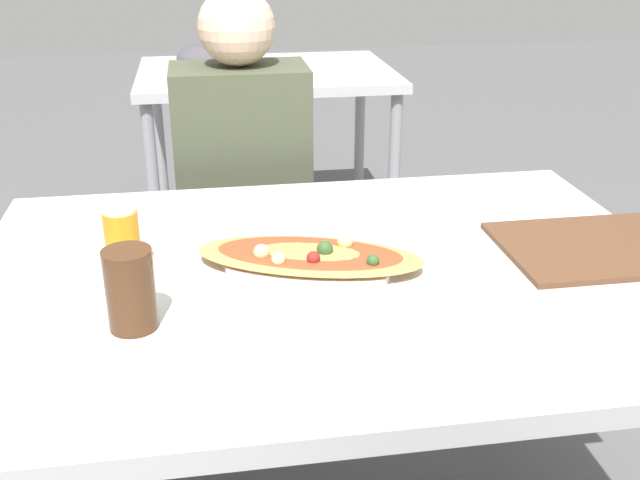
# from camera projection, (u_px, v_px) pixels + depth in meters

# --- Properties ---
(dining_table) EXTENTS (1.37, 1.00, 0.76)m
(dining_table) POSITION_uv_depth(u_px,v_px,m) (330.00, 298.00, 1.47)
(dining_table) COLOR silver
(dining_table) RESTS_ON ground_plane
(chair_far_seated) EXTENTS (0.40, 0.40, 0.87)m
(chair_far_seated) POSITION_uv_depth(u_px,v_px,m) (244.00, 234.00, 2.28)
(chair_far_seated) COLOR black
(chair_far_seated) RESTS_ON ground_plane
(person_seated) EXTENTS (0.37, 0.26, 1.22)m
(person_seated) POSITION_uv_depth(u_px,v_px,m) (243.00, 177.00, 2.09)
(person_seated) COLOR #2D2D38
(person_seated) RESTS_ON ground_plane
(pizza_main) EXTENTS (0.47, 0.33, 0.06)m
(pizza_main) POSITION_uv_depth(u_px,v_px,m) (310.00, 259.00, 1.44)
(pizza_main) COLOR white
(pizza_main) RESTS_ON dining_table
(soda_can) EXTENTS (0.07, 0.07, 0.12)m
(soda_can) POSITION_uv_depth(u_px,v_px,m) (123.00, 241.00, 1.41)
(soda_can) COLOR orange
(soda_can) RESTS_ON dining_table
(drink_glass) EXTENTS (0.08, 0.08, 0.14)m
(drink_glass) POSITION_uv_depth(u_px,v_px,m) (130.00, 289.00, 1.21)
(drink_glass) COLOR #4C2D19
(drink_glass) RESTS_ON dining_table
(serving_tray) EXTENTS (0.38, 0.30, 0.01)m
(serving_tray) POSITION_uv_depth(u_px,v_px,m) (597.00, 248.00, 1.52)
(serving_tray) COLOR brown
(serving_tray) RESTS_ON dining_table
(background_table) EXTENTS (1.10, 0.80, 0.88)m
(background_table) POSITION_uv_depth(u_px,v_px,m) (257.00, 83.00, 3.27)
(background_table) COLOR silver
(background_table) RESTS_ON ground_plane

